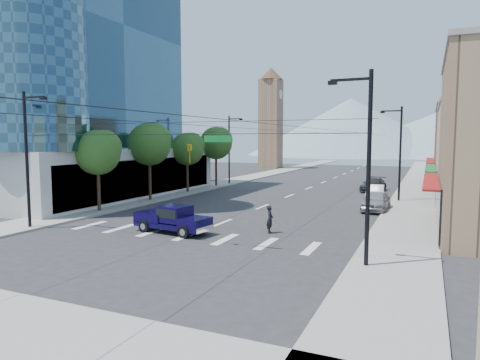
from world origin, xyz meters
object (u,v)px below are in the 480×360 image
Objects in this scene: pedestrian at (270,219)px; parked_car_far at (373,185)px; parked_car_near at (376,201)px; pickup_truck at (172,218)px; parked_car_mid at (375,193)px.

pedestrian reaches higher than parked_car_far.
pedestrian is 12.69m from parked_car_near.
parked_car_mid is at bearing 70.86° from pickup_truck.
pedestrian reaches higher than parked_car_mid.
pickup_truck is 22.34m from parked_car_mid.
pickup_truck is 17.71m from parked_car_near.
parked_car_near is (10.93, 13.94, -0.09)m from pickup_truck.
parked_car_near is at bearing 59.86° from pickup_truck.
parked_car_mid is (10.18, 19.89, -0.14)m from pickup_truck.
parked_car_far is (3.39, 25.45, -0.10)m from pedestrian.
parked_car_far is (9.13, 27.81, -0.14)m from pickup_truck.
pedestrian is 0.33× the size of parked_car_far.
pedestrian is 0.36× the size of parked_car_near.
pickup_truck is at bearing -122.28° from parked_car_mid.
pickup_truck reaches higher than parked_car_far.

